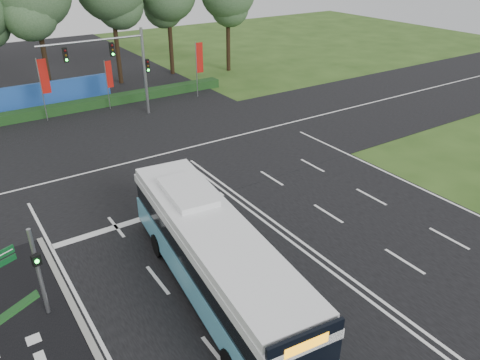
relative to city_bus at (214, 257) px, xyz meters
name	(u,v)px	position (x,y,z in m)	size (l,w,h in m)	color
ground	(279,233)	(4.94, 2.04, -1.83)	(120.00, 120.00, 0.00)	#2B4A18
road_main	(279,233)	(4.94, 2.04, -1.81)	(20.00, 120.00, 0.04)	black
road_cross	(172,152)	(4.94, 14.04, -1.81)	(120.00, 14.00, 0.05)	black
city_bus	(214,257)	(0.00, 0.00, 0.00)	(4.03, 12.89, 3.64)	#56A9C8
pedestrian_signal	(38,270)	(-6.04, 2.56, 0.31)	(0.34, 0.44, 3.92)	gray
banner_flag_left	(43,81)	(-0.37, 25.34, 1.44)	(0.75, 0.08, 5.05)	gray
banner_flag_mid	(109,77)	(4.84, 25.43, 0.93)	(0.62, 0.15, 4.21)	gray
banner_flag_right	(199,61)	(12.93, 24.36, 1.43)	(0.74, 0.08, 5.03)	gray
traffic_light_gantry	(122,61)	(5.15, 22.54, 2.83)	(8.41, 0.28, 7.00)	gray
hedge	(109,101)	(4.94, 26.54, -1.43)	(22.00, 1.20, 0.80)	#153917
blue_hoarding	(54,93)	(0.94, 29.04, -0.73)	(10.00, 0.30, 2.20)	#1D4AA1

